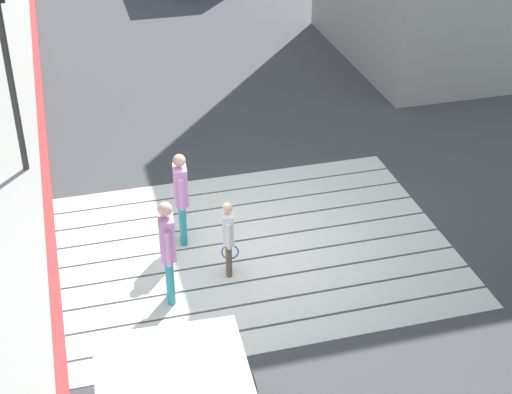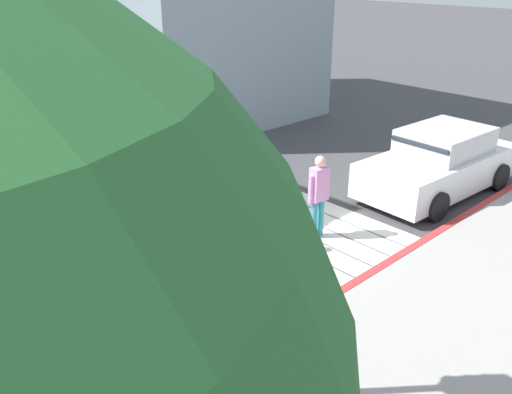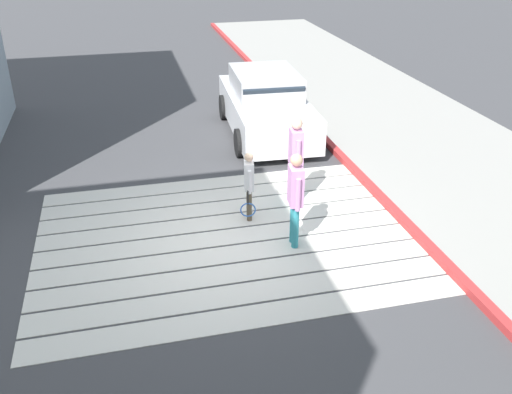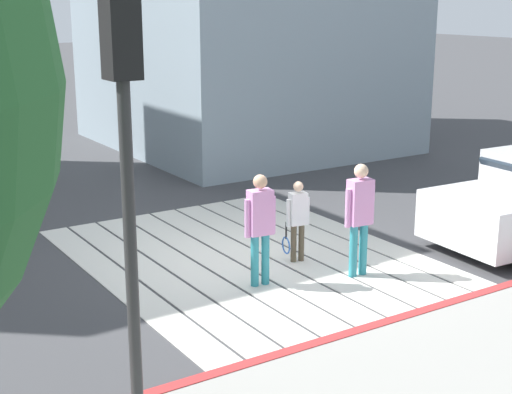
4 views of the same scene
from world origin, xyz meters
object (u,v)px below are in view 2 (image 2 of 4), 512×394
at_px(traffic_light_corner, 190,184).
at_px(pedestrian_adult_lead, 319,191).
at_px(car_parked_near_curb, 439,163).
at_px(pedestrian_child_with_racket, 268,194).
at_px(pedestrian_adult_trailing, 248,207).

height_order(traffic_light_corner, pedestrian_adult_lead, traffic_light_corner).
distance_m(car_parked_near_curb, pedestrian_adult_lead, 3.89).
xyz_separation_m(pedestrian_adult_lead, pedestrian_child_with_racket, (1.00, 0.42, -0.27)).
xyz_separation_m(car_parked_near_curb, traffic_light_corner, (-1.58, 8.37, 2.30)).
bearing_deg(pedestrian_adult_lead, car_parked_near_curb, -96.51).
distance_m(traffic_light_corner, pedestrian_adult_trailing, 4.44).
relative_size(car_parked_near_curb, pedestrian_adult_lead, 2.53).
xyz_separation_m(pedestrian_adult_trailing, pedestrian_child_with_racket, (0.53, -1.05, -0.23)).
bearing_deg(pedestrian_adult_trailing, pedestrian_child_with_racket, -62.96).
distance_m(car_parked_near_curb, pedestrian_child_with_racket, 4.51).
relative_size(traffic_light_corner, pedestrian_adult_lead, 2.44).
height_order(pedestrian_adult_trailing, pedestrian_child_with_racket, pedestrian_adult_trailing).
height_order(pedestrian_adult_lead, pedestrian_adult_trailing, pedestrian_adult_lead).
distance_m(pedestrian_adult_trailing, pedestrian_child_with_racket, 1.20).
relative_size(pedestrian_adult_trailing, pedestrian_child_with_racket, 1.26).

